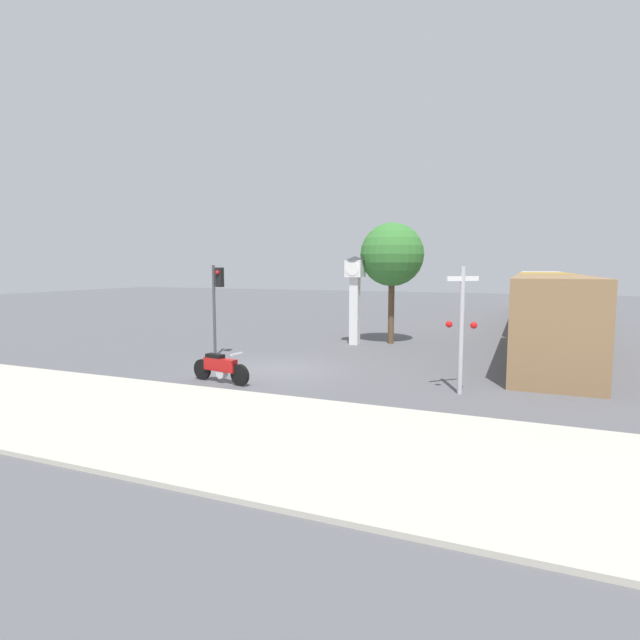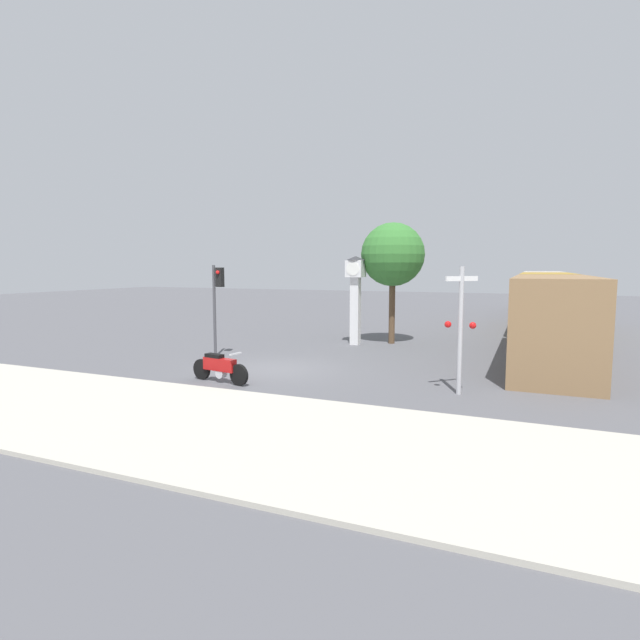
% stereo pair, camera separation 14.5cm
% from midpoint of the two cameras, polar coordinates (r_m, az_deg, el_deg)
% --- Properties ---
extents(ground_plane, '(120.00, 120.00, 0.00)m').
position_cam_midpoint_polar(ground_plane, '(18.50, -5.20, -5.63)').
color(ground_plane, '#56565B').
extents(sidewalk_strip, '(36.00, 6.00, 0.10)m').
position_cam_midpoint_polar(sidewalk_strip, '(13.20, -18.91, -10.49)').
color(sidewalk_strip, '#BCB7A8').
rests_on(sidewalk_strip, ground_plane).
extents(motorcycle, '(2.33, 0.63, 1.03)m').
position_cam_midpoint_polar(motorcycle, '(16.58, -11.57, -5.34)').
color(motorcycle, black).
rests_on(motorcycle, ground_plane).
extents(clock_tower, '(0.97, 0.97, 4.27)m').
position_cam_midpoint_polar(clock_tower, '(24.08, 3.83, 3.86)').
color(clock_tower, white).
rests_on(clock_tower, ground_plane).
extents(freight_train, '(2.80, 32.75, 3.40)m').
position_cam_midpoint_polar(freight_train, '(32.38, 24.08, 1.91)').
color(freight_train, olive).
rests_on(freight_train, ground_plane).
extents(traffic_light, '(0.50, 0.35, 3.83)m').
position_cam_midpoint_polar(traffic_light, '(21.14, -11.90, 2.96)').
color(traffic_light, '#47474C').
rests_on(traffic_light, ground_plane).
extents(railroad_crossing_signal, '(0.90, 0.82, 3.76)m').
position_cam_midpoint_polar(railroad_crossing_signal, '(15.10, 15.60, -0.57)').
color(railroad_crossing_signal, '#B7B7BC').
rests_on(railroad_crossing_signal, ground_plane).
extents(street_tree, '(3.08, 3.08, 5.89)m').
position_cam_midpoint_polar(street_tree, '(24.62, 8.06, 7.36)').
color(street_tree, brown).
rests_on(street_tree, ground_plane).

